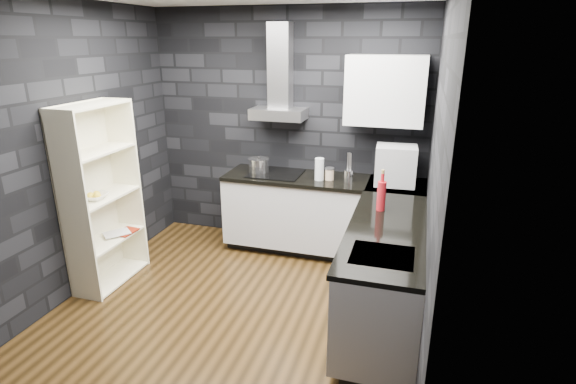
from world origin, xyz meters
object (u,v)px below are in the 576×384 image
at_px(red_bottle, 381,196).
at_px(bookshelf, 102,197).
at_px(utensil_crock, 349,176).
at_px(appliance_garage, 396,165).
at_px(storage_jar, 329,174).
at_px(glass_vase, 319,169).
at_px(fruit_bowl, 95,196).
at_px(pot, 259,165).

height_order(red_bottle, bookshelf, bookshelf).
relative_size(utensil_crock, appliance_garage, 0.31).
height_order(utensil_crock, appliance_garage, appliance_garage).
relative_size(appliance_garage, red_bottle, 1.53).
xyz_separation_m(storage_jar, utensil_crock, (0.21, -0.01, 0.00)).
bearing_deg(appliance_garage, red_bottle, -98.79).
bearing_deg(bookshelf, glass_vase, 50.28).
distance_m(glass_vase, appliance_garage, 0.80).
distance_m(appliance_garage, fruit_bowl, 2.97).
xyz_separation_m(glass_vase, fruit_bowl, (-1.89, -1.24, -0.08)).
xyz_separation_m(red_bottle, bookshelf, (-2.62, -0.41, -0.13)).
distance_m(bookshelf, fruit_bowl, 0.10).
relative_size(red_bottle, bookshelf, 0.15).
xyz_separation_m(glass_vase, utensil_crock, (0.31, 0.03, -0.06)).
bearing_deg(utensil_crock, storage_jar, 176.00).
bearing_deg(red_bottle, fruit_bowl, -168.99).
relative_size(pot, bookshelf, 0.13).
height_order(pot, appliance_garage, appliance_garage).
xyz_separation_m(appliance_garage, red_bottle, (-0.07, -0.73, -0.09)).
relative_size(glass_vase, red_bottle, 0.91).
xyz_separation_m(appliance_garage, fruit_bowl, (-2.69, -1.24, -0.19)).
relative_size(utensil_crock, bookshelf, 0.07).
bearing_deg(red_bottle, utensil_crock, 118.69).
bearing_deg(fruit_bowl, utensil_crock, 29.74).
bearing_deg(fruit_bowl, bookshelf, 90.00).
distance_m(glass_vase, red_bottle, 1.03).
bearing_deg(bookshelf, red_bottle, 28.21).
bearing_deg(bookshelf, pot, 66.03).
xyz_separation_m(pot, fruit_bowl, (-1.16, -1.34, -0.04)).
bearing_deg(glass_vase, bookshelf, -148.96).
distance_m(pot, red_bottle, 1.67).
relative_size(utensil_crock, fruit_bowl, 0.55).
height_order(storage_jar, utensil_crock, utensil_crock).
bearing_deg(fruit_bowl, storage_jar, 32.57).
relative_size(glass_vase, utensil_crock, 1.90).
xyz_separation_m(pot, appliance_garage, (1.52, -0.09, 0.15)).
height_order(pot, storage_jar, pot).
relative_size(pot, fruit_bowl, 0.98).
height_order(appliance_garage, fruit_bowl, appliance_garage).
bearing_deg(storage_jar, appliance_garage, -2.94).
bearing_deg(utensil_crock, appliance_garage, -2.47).
bearing_deg(red_bottle, bookshelf, -171.03).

